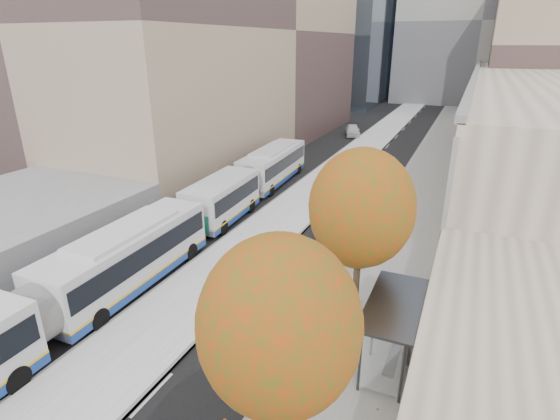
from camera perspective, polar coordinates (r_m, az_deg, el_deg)
The scene contains 11 objects.
bus_platform at distance 41.12m, azimuth 7.37°, elevation 4.95°, with size 4.25×150.00×0.15m, color #B3B3B3.
sidewalk at distance 39.74m, azimuth 18.48°, elevation 3.40°, with size 4.75×150.00×0.08m, color gray.
building_tan at distance 67.89m, azimuth 31.46°, elevation 11.85°, with size 18.00×92.00×8.00m, color gray.
building_midrise at distance 53.04m, azimuth -10.98°, elevation 21.94°, with size 24.00×46.00×25.00m, color gray.
building_far_block at distance 99.05m, azimuth 24.95°, elevation 21.38°, with size 30.00×18.00×30.00m, color gray.
bus_shelter at distance 16.74m, azimuth 15.28°, elevation -13.01°, with size 1.90×4.40×2.53m.
tree_b at distance 10.77m, azimuth -0.09°, elevation -14.90°, with size 4.00×4.00×6.97m.
tree_c at distance 17.46m, azimuth 10.60°, elevation 0.21°, with size 4.20×4.20×7.28m.
bus_near at distance 20.27m, azimuth -26.57°, elevation -10.18°, with size 2.91×17.66×2.94m.
bus_far at distance 33.97m, azimuth -3.40°, elevation 4.27°, with size 3.32×17.34×2.87m.
distant_car at distance 58.12m, azimuth 9.46°, elevation 10.25°, with size 1.74×4.33×1.48m, color silver.
Camera 1 is at (7.14, -2.97, 11.36)m, focal length 28.00 mm.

